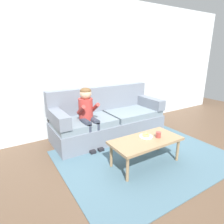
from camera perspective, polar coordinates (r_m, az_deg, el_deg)
name	(u,v)px	position (r m, az deg, el deg)	size (l,w,h in m)	color
ground	(135,151)	(3.54, 6.91, -11.43)	(10.00, 10.00, 0.00)	brown
wall_back	(97,67)	(4.29, -4.40, 13.32)	(8.00, 0.10, 2.80)	silver
area_rug	(144,157)	(3.37, 9.63, -13.01)	(2.72, 2.08, 0.01)	#476675
couch	(108,119)	(4.00, -1.35, -2.25)	(2.30, 0.90, 1.01)	slate
coffee_table	(146,142)	(3.01, 10.07, -8.79)	(1.12, 0.54, 0.42)	#937551
person_child	(88,112)	(3.48, -7.27, 0.09)	(0.34, 0.58, 1.10)	#AD3833
plate	(146,136)	(3.08, 10.08, -7.20)	(0.21, 0.21, 0.01)	white
donut	(146,135)	(3.07, 10.10, -6.77)	(0.12, 0.12, 0.04)	tan
mug	(158,135)	(3.08, 13.64, -6.60)	(0.08, 0.08, 0.09)	#993D38
toy_controller	(147,145)	(3.72, 10.30, -9.66)	(0.23, 0.09, 0.05)	gold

